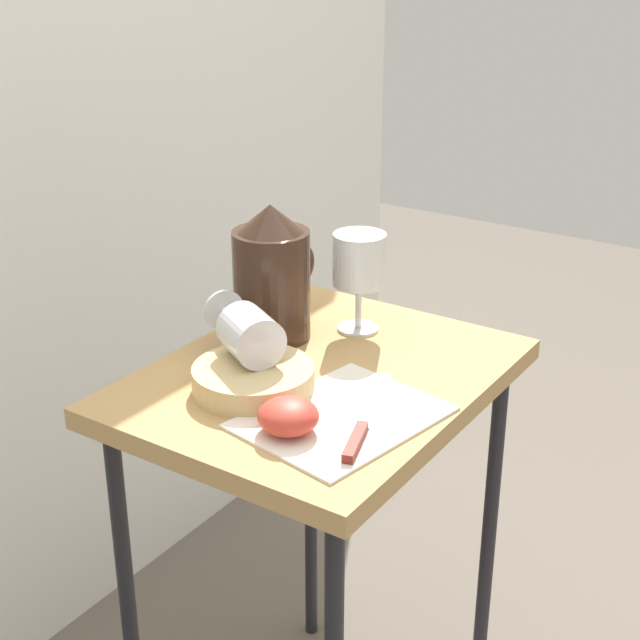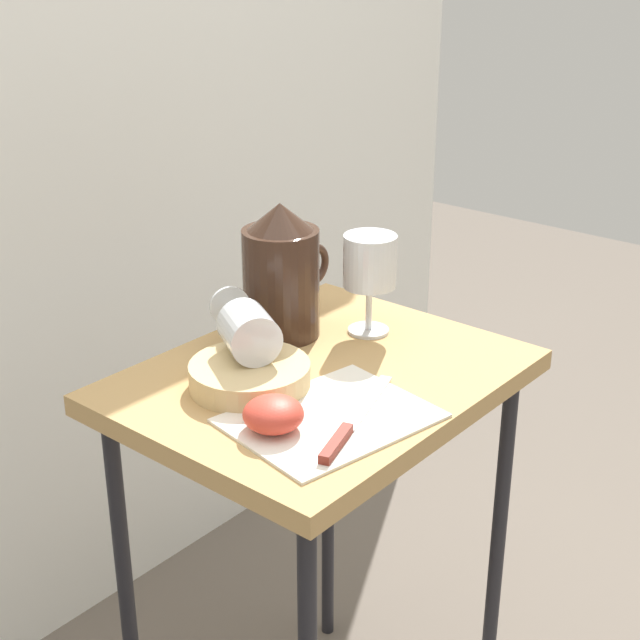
# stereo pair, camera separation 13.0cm
# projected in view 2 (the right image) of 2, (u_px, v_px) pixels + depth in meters

# --- Properties ---
(curtain_drape) EXTENTS (2.40, 0.03, 1.86)m
(curtain_drape) POSITION_uv_depth(u_px,v_px,m) (47.00, 165.00, 1.61)
(curtain_drape) COLOR white
(curtain_drape) RESTS_ON ground_plane
(table) EXTENTS (0.56, 0.44, 0.73)m
(table) POSITION_uv_depth(u_px,v_px,m) (320.00, 421.00, 1.36)
(table) COLOR tan
(table) RESTS_ON ground_plane
(linen_napkin) EXTENTS (0.28, 0.23, 0.00)m
(linen_napkin) POSITION_uv_depth(u_px,v_px,m) (330.00, 418.00, 1.20)
(linen_napkin) COLOR silver
(linen_napkin) RESTS_ON table
(basket_tray) EXTENTS (0.17, 0.17, 0.03)m
(basket_tray) POSITION_uv_depth(u_px,v_px,m) (250.00, 375.00, 1.28)
(basket_tray) COLOR tan
(basket_tray) RESTS_ON table
(pitcher) EXTENTS (0.17, 0.12, 0.21)m
(pitcher) POSITION_uv_depth(u_px,v_px,m) (282.00, 282.00, 1.42)
(pitcher) COLOR #382319
(pitcher) RESTS_ON table
(wine_glass_upright) EXTENTS (0.08, 0.08, 0.16)m
(wine_glass_upright) POSITION_uv_depth(u_px,v_px,m) (370.00, 266.00, 1.42)
(wine_glass_upright) COLOR silver
(wine_glass_upright) RESTS_ON table
(wine_glass_tipped_near) EXTENTS (0.13, 0.16, 0.07)m
(wine_glass_tipped_near) POSITION_uv_depth(u_px,v_px,m) (248.00, 331.00, 1.29)
(wine_glass_tipped_near) COLOR silver
(wine_glass_tipped_near) RESTS_ON basket_tray
(apple_half_left) EXTENTS (0.08, 0.08, 0.04)m
(apple_half_left) POSITION_uv_depth(u_px,v_px,m) (273.00, 414.00, 1.16)
(apple_half_left) COLOR #CC3D2D
(apple_half_left) RESTS_ON linen_napkin
(knife) EXTENTS (0.24, 0.09, 0.01)m
(knife) POSITION_uv_depth(u_px,v_px,m) (348.00, 428.00, 1.17)
(knife) COLOR silver
(knife) RESTS_ON linen_napkin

